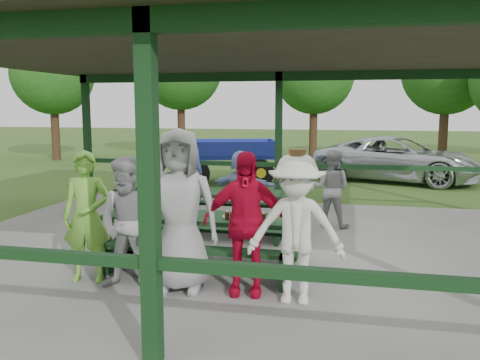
% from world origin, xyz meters
% --- Properties ---
extents(ground, '(90.00, 90.00, 0.00)m').
position_xyz_m(ground, '(0.00, 0.00, 0.00)').
color(ground, '#315019').
rests_on(ground, ground).
extents(concrete_slab, '(10.00, 8.00, 0.10)m').
position_xyz_m(concrete_slab, '(0.00, 0.00, 0.05)').
color(concrete_slab, slate).
rests_on(concrete_slab, ground).
extents(pavilion_structure, '(10.60, 8.60, 3.24)m').
position_xyz_m(pavilion_structure, '(0.00, 0.00, 3.17)').
color(pavilion_structure, black).
rests_on(pavilion_structure, concrete_slab).
extents(picnic_table_near, '(2.73, 1.39, 0.75)m').
position_xyz_m(picnic_table_near, '(-0.32, -1.20, 0.58)').
color(picnic_table_near, black).
rests_on(picnic_table_near, concrete_slab).
extents(picnic_table_far, '(2.42, 1.39, 0.75)m').
position_xyz_m(picnic_table_far, '(-0.53, 0.80, 0.57)').
color(picnic_table_far, black).
rests_on(picnic_table_far, concrete_slab).
extents(table_setting, '(2.38, 0.45, 0.10)m').
position_xyz_m(table_setting, '(-0.35, -1.18, 0.88)').
color(table_setting, white).
rests_on(table_setting, picnic_table_near).
extents(contestant_green, '(0.68, 0.51, 1.68)m').
position_xyz_m(contestant_green, '(-1.62, -1.99, 0.94)').
color(contestant_green, '#65A734').
rests_on(contestant_green, concrete_slab).
extents(contestant_grey_left, '(0.82, 0.65, 1.63)m').
position_xyz_m(contestant_grey_left, '(-0.95, -2.14, 0.92)').
color(contestant_grey_left, '#959597').
rests_on(contestant_grey_left, concrete_slab).
extents(contestant_grey_mid, '(1.02, 0.72, 1.97)m').
position_xyz_m(contestant_grey_mid, '(-0.35, -2.04, 1.09)').
color(contestant_grey_mid, gray).
rests_on(contestant_grey_mid, concrete_slab).
extents(contestant_red, '(1.04, 0.51, 1.71)m').
position_xyz_m(contestant_red, '(0.44, -1.99, 0.96)').
color(contestant_red, '#BC0828').
rests_on(contestant_red, concrete_slab).
extents(contestant_white_fedora, '(1.12, 0.67, 1.76)m').
position_xyz_m(contestant_white_fedora, '(1.06, -2.14, 0.96)').
color(contestant_white_fedora, silver).
rests_on(contestant_white_fedora, concrete_slab).
extents(spectator_lblue, '(1.38, 0.77, 1.42)m').
position_xyz_m(spectator_lblue, '(-0.37, 1.53, 0.81)').
color(spectator_lblue, '#7B8FBF').
rests_on(spectator_lblue, concrete_slab).
extents(spectator_blue, '(0.74, 0.63, 1.73)m').
position_xyz_m(spectator_blue, '(-1.63, 2.13, 0.96)').
color(spectator_blue, '#4158AA').
rests_on(spectator_blue, concrete_slab).
extents(spectator_grey, '(0.80, 0.68, 1.44)m').
position_xyz_m(spectator_grey, '(1.30, 1.72, 0.82)').
color(spectator_grey, gray).
rests_on(spectator_grey, concrete_slab).
extents(pickup_truck, '(5.50, 3.79, 1.40)m').
position_xyz_m(pickup_truck, '(3.05, 8.75, 0.70)').
color(pickup_truck, silver).
rests_on(pickup_truck, ground).
extents(farm_trailer, '(4.06, 2.50, 1.41)m').
position_xyz_m(farm_trailer, '(-2.09, 7.32, 0.70)').
color(farm_trailer, navy).
rests_on(farm_trailer, ground).
extents(tree_far_left, '(3.85, 3.85, 6.02)m').
position_xyz_m(tree_far_left, '(-6.24, 15.11, 4.07)').
color(tree_far_left, '#311E13').
rests_on(tree_far_left, ground).
extents(tree_left, '(3.52, 3.52, 5.51)m').
position_xyz_m(tree_left, '(-0.09, 15.44, 3.73)').
color(tree_left, '#311E13').
rests_on(tree_left, ground).
extents(tree_mid, '(3.55, 3.55, 5.55)m').
position_xyz_m(tree_mid, '(5.24, 14.19, 3.76)').
color(tree_mid, '#311E13').
rests_on(tree_mid, ground).
extents(tree_edge_left, '(3.53, 3.53, 5.51)m').
position_xyz_m(tree_edge_left, '(-11.09, 12.31, 3.73)').
color(tree_edge_left, '#311E13').
rests_on(tree_edge_left, ground).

